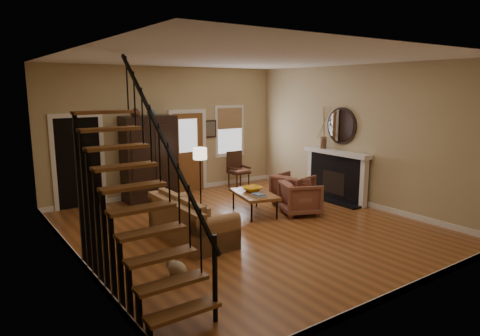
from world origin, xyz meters
TOP-DOWN VIEW (x-y plane):
  - room at (-0.41, 1.76)m, footprint 7.00×7.33m
  - staircase at (-2.78, -1.30)m, footprint 0.94×2.80m
  - fireplace at (3.13, 0.50)m, footprint 0.33×1.95m
  - armoire at (-0.70, 3.15)m, footprint 1.30×0.60m
  - vase_a at (-1.05, 3.05)m, footprint 0.24×0.24m
  - vase_b at (-0.65, 3.05)m, footprint 0.20×0.20m
  - sofa at (-1.20, 0.11)m, footprint 0.90×2.02m
  - coffee_table at (0.70, 0.70)m, footprint 1.01×1.39m
  - bowl at (0.75, 0.85)m, footprint 0.43×0.43m
  - books at (0.58, 0.40)m, footprint 0.23×0.31m
  - armchair_left at (1.52, 0.10)m, footprint 1.05×1.04m
  - armchair_right at (1.90, 0.77)m, footprint 0.98×0.96m
  - floor_lamp at (0.01, 1.87)m, footprint 0.38×0.38m
  - side_chair at (1.85, 2.95)m, footprint 0.54×0.54m
  - dog at (-2.23, -1.32)m, footprint 0.26×0.41m

SIDE VIEW (x-z plane):
  - dog at x=-2.23m, z-range 0.00..0.29m
  - coffee_table at x=0.70m, z-range 0.00..0.48m
  - armchair_left at x=1.52m, z-range 0.00..0.74m
  - sofa at x=-1.20m, z-range 0.00..0.75m
  - armchair_right at x=1.90m, z-range 0.00..0.75m
  - books at x=0.58m, z-range 0.48..0.54m
  - side_chair at x=1.85m, z-range 0.00..1.02m
  - bowl at x=0.75m, z-range 0.48..0.58m
  - floor_lamp at x=0.01m, z-range 0.00..1.41m
  - fireplace at x=3.13m, z-range -0.41..1.89m
  - armoire at x=-0.70m, z-range 0.00..2.10m
  - room at x=-0.41m, z-range -0.14..3.16m
  - staircase at x=-2.78m, z-range 0.00..3.20m
  - vase_b at x=-0.65m, z-range 2.10..2.31m
  - vase_a at x=-1.05m, z-range 2.10..2.35m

